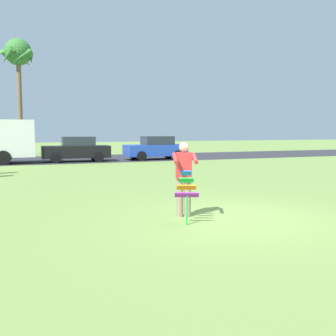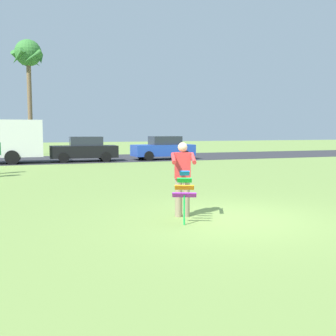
{
  "view_description": "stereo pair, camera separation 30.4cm",
  "coord_description": "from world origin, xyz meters",
  "px_view_note": "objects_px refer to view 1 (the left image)",
  "views": [
    {
      "loc": [
        -4.65,
        -7.77,
        2.01
      ],
      "look_at": [
        -1.0,
        1.6,
        1.05
      ],
      "focal_mm": 42.52,
      "sensor_mm": 36.0,
      "label": 1
    },
    {
      "loc": [
        -4.36,
        -7.87,
        2.01
      ],
      "look_at": [
        -1.0,
        1.6,
        1.05
      ],
      "focal_mm": 42.52,
      "sensor_mm": 36.0,
      "label": 2
    }
  ],
  "objects_px": {
    "person_kite_flyer": "(184,176)",
    "kite_held": "(187,189)",
    "parked_car_black": "(76,150)",
    "palm_tree_right_near": "(18,57)",
    "parked_car_blue": "(156,148)"
  },
  "relations": [
    {
      "from": "person_kite_flyer",
      "to": "kite_held",
      "type": "height_order",
      "value": "person_kite_flyer"
    },
    {
      "from": "parked_car_black",
      "to": "palm_tree_right_near",
      "type": "xyz_separation_m",
      "value": [
        -3.14,
        8.62,
        6.99
      ]
    },
    {
      "from": "parked_car_black",
      "to": "person_kite_flyer",
      "type": "bearing_deg",
      "value": -90.34
    },
    {
      "from": "parked_car_black",
      "to": "kite_held",
      "type": "bearing_deg",
      "value": -90.95
    },
    {
      "from": "parked_car_blue",
      "to": "palm_tree_right_near",
      "type": "relative_size",
      "value": 0.46
    },
    {
      "from": "parked_car_black",
      "to": "palm_tree_right_near",
      "type": "bearing_deg",
      "value": 109.98
    },
    {
      "from": "person_kite_flyer",
      "to": "parked_car_black",
      "type": "bearing_deg",
      "value": 89.66
    },
    {
      "from": "kite_held",
      "to": "palm_tree_right_near",
      "type": "bearing_deg",
      "value": 96.09
    },
    {
      "from": "kite_held",
      "to": "parked_car_black",
      "type": "relative_size",
      "value": 0.26
    },
    {
      "from": "person_kite_flyer",
      "to": "parked_car_blue",
      "type": "distance_m",
      "value": 18.2
    },
    {
      "from": "person_kite_flyer",
      "to": "palm_tree_right_near",
      "type": "relative_size",
      "value": 0.19
    },
    {
      "from": "parked_car_black",
      "to": "parked_car_blue",
      "type": "relative_size",
      "value": 1.0
    },
    {
      "from": "kite_held",
      "to": "parked_car_black",
      "type": "xyz_separation_m",
      "value": [
        0.3,
        17.95,
        0.03
      ]
    },
    {
      "from": "parked_car_blue",
      "to": "person_kite_flyer",
      "type": "bearing_deg",
      "value": -107.51
    },
    {
      "from": "person_kite_flyer",
      "to": "parked_car_blue",
      "type": "bearing_deg",
      "value": 72.49
    }
  ]
}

